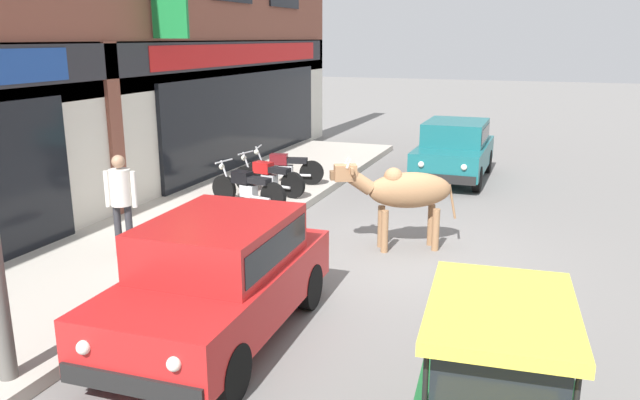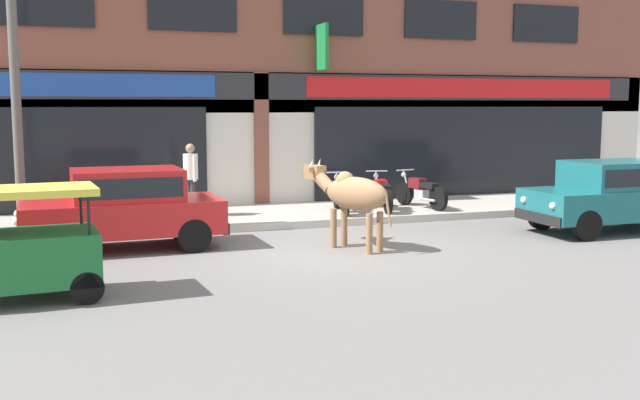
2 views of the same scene
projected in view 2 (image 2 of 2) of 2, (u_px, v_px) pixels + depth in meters
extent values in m
plane|color=slate|center=(335.00, 248.00, 13.71)|extent=(90.00, 90.00, 0.00)
cube|color=#B7AFA3|center=(279.00, 215.00, 17.22)|extent=(19.00, 3.11, 0.16)
cube|color=silver|center=(259.00, 141.00, 18.74)|extent=(23.00, 0.55, 3.40)
cube|color=#28282D|center=(261.00, 86.00, 18.27)|extent=(22.08, 0.08, 0.64)
cube|color=black|center=(11.00, 162.00, 16.62)|extent=(8.74, 0.10, 2.40)
cube|color=#1E479E|center=(7.00, 84.00, 16.39)|extent=(9.20, 0.05, 0.52)
cube|color=brown|center=(261.00, 142.00, 18.46)|extent=(0.36, 0.12, 3.40)
cube|color=black|center=(467.00, 151.00, 20.33)|extent=(8.74, 0.10, 2.40)
cube|color=red|center=(469.00, 88.00, 20.09)|extent=(9.20, 0.05, 0.52)
cube|color=black|center=(45.00, 3.00, 16.48)|extent=(2.09, 0.06, 1.00)
cube|color=black|center=(193.00, 9.00, 17.53)|extent=(2.09, 0.06, 1.00)
cube|color=black|center=(324.00, 15.00, 18.58)|extent=(2.09, 0.06, 1.00)
cube|color=black|center=(441.00, 20.00, 19.63)|extent=(2.09, 0.06, 1.00)
cube|color=black|center=(546.00, 24.00, 20.68)|extent=(2.09, 0.06, 1.00)
cube|color=#197A38|center=(322.00, 47.00, 18.22)|extent=(0.08, 0.80, 1.10)
ellipsoid|color=#936B47|center=(357.00, 194.00, 13.40)|extent=(1.08, 1.49, 0.60)
sphere|color=#936B47|center=(345.00, 180.00, 13.56)|extent=(0.32, 0.32, 0.32)
cylinder|color=#936B47|center=(333.00, 228.00, 13.68)|extent=(0.12, 0.12, 0.72)
cylinder|color=#936B47|center=(344.00, 226.00, 13.88)|extent=(0.12, 0.12, 0.72)
cylinder|color=#936B47|center=(369.00, 234.00, 13.07)|extent=(0.12, 0.12, 0.72)
cylinder|color=#936B47|center=(380.00, 232.00, 13.28)|extent=(0.12, 0.12, 0.72)
cylinder|color=#936B47|center=(324.00, 182.00, 13.95)|extent=(0.42, 0.52, 0.43)
cube|color=#936B47|center=(314.00, 172.00, 14.11)|extent=(0.36, 0.42, 0.26)
cube|color=brown|center=(308.00, 174.00, 14.24)|extent=(0.21, 0.20, 0.14)
cone|color=beige|center=(312.00, 163.00, 13.99)|extent=(0.10, 0.13, 0.19)
cone|color=beige|center=(319.00, 162.00, 14.13)|extent=(0.10, 0.13, 0.19)
cube|color=#936B47|center=(311.00, 170.00, 13.94)|extent=(0.14, 0.10, 0.10)
cube|color=#936B47|center=(323.00, 169.00, 14.16)|extent=(0.14, 0.10, 0.10)
cylinder|color=#936B47|center=(388.00, 210.00, 12.91)|extent=(0.11, 0.16, 0.60)
cylinder|color=black|center=(587.00, 226.00, 14.35)|extent=(0.60, 0.18, 0.60)
cylinder|color=black|center=(542.00, 215.00, 15.70)|extent=(0.60, 0.18, 0.60)
cylinder|color=black|center=(631.00, 210.00, 16.43)|extent=(0.60, 0.18, 0.60)
cube|color=#196066|center=(611.00, 203.00, 15.35)|extent=(3.50, 1.61, 0.60)
cube|color=#196066|center=(616.00, 175.00, 15.31)|extent=(1.90, 1.44, 0.56)
cube|color=black|center=(616.00, 175.00, 15.31)|extent=(1.75, 1.46, 0.35)
cube|color=black|center=(539.00, 218.00, 14.83)|extent=(0.12, 1.52, 0.20)
sphere|color=silver|center=(553.00, 206.00, 14.33)|extent=(0.14, 0.14, 0.14)
sphere|color=silver|center=(524.00, 200.00, 15.23)|extent=(0.14, 0.14, 0.14)
cylinder|color=black|center=(57.00, 244.00, 12.43)|extent=(0.61, 0.20, 0.60)
cylinder|color=black|center=(55.00, 231.00, 13.77)|extent=(0.61, 0.20, 0.60)
cylinder|color=black|center=(194.00, 236.00, 13.24)|extent=(0.61, 0.20, 0.60)
cylinder|color=black|center=(180.00, 224.00, 14.58)|extent=(0.61, 0.20, 0.60)
cube|color=red|center=(123.00, 217.00, 13.47)|extent=(3.55, 1.71, 0.60)
cube|color=red|center=(127.00, 184.00, 13.43)|extent=(1.94, 1.50, 0.56)
cube|color=black|center=(127.00, 184.00, 13.43)|extent=(1.79, 1.51, 0.35)
cube|color=black|center=(20.00, 235.00, 12.89)|extent=(0.17, 1.52, 0.20)
cube|color=black|center=(217.00, 223.00, 14.10)|extent=(0.17, 1.52, 0.20)
sphere|color=silver|center=(17.00, 221.00, 12.40)|extent=(0.14, 0.14, 0.14)
sphere|color=silver|center=(18.00, 214.00, 13.29)|extent=(0.14, 0.14, 0.14)
cube|color=red|center=(224.00, 210.00, 13.61)|extent=(0.03, 0.16, 0.14)
cube|color=red|center=(212.00, 203.00, 14.53)|extent=(0.03, 0.16, 0.14)
cylinder|color=black|center=(87.00, 288.00, 9.79)|extent=(0.45, 0.15, 0.44)
cylinder|color=black|center=(79.00, 272.00, 10.74)|extent=(0.45, 0.15, 0.44)
cube|color=#19602D|center=(31.00, 258.00, 9.96)|extent=(1.79, 1.29, 0.70)
cylinder|color=black|center=(89.00, 214.00, 9.72)|extent=(0.04, 0.04, 0.55)
cylinder|color=black|center=(81.00, 204.00, 10.61)|extent=(0.04, 0.04, 0.55)
cube|color=#DBCC42|center=(32.00, 191.00, 9.87)|extent=(1.70, 1.22, 0.10)
cylinder|color=black|center=(337.00, 197.00, 17.70)|extent=(0.21, 0.57, 0.56)
cylinder|color=black|center=(345.00, 204.00, 16.47)|extent=(0.21, 0.57, 0.56)
cube|color=#B2B5BA|center=(341.00, 198.00, 17.06)|extent=(0.26, 0.35, 0.24)
cube|color=black|center=(340.00, 186.00, 17.19)|extent=(0.31, 0.44, 0.24)
cube|color=black|center=(343.00, 189.00, 16.79)|extent=(0.32, 0.55, 0.12)
cylinder|color=#B2B5BA|center=(337.00, 184.00, 17.60)|extent=(0.09, 0.27, 0.59)
cylinder|color=#B2B5BA|center=(337.00, 172.00, 17.61)|extent=(0.52, 0.13, 0.03)
sphere|color=silver|center=(337.00, 177.00, 17.68)|extent=(0.12, 0.12, 0.12)
cylinder|color=#B2B5BA|center=(339.00, 204.00, 16.70)|extent=(0.15, 0.48, 0.06)
cylinder|color=black|center=(376.00, 195.00, 18.04)|extent=(0.20, 0.57, 0.56)
cylinder|color=black|center=(388.00, 202.00, 16.82)|extent=(0.20, 0.57, 0.56)
cube|color=#B2B5BA|center=(382.00, 197.00, 17.40)|extent=(0.26, 0.35, 0.24)
cube|color=red|center=(381.00, 185.00, 17.53)|extent=(0.31, 0.44, 0.24)
cube|color=black|center=(385.00, 187.00, 17.14)|extent=(0.31, 0.55, 0.12)
cylinder|color=#B2B5BA|center=(377.00, 183.00, 17.95)|extent=(0.09, 0.27, 0.59)
cylinder|color=#B2B5BA|center=(377.00, 171.00, 17.95)|extent=(0.52, 0.13, 0.03)
sphere|color=silver|center=(376.00, 176.00, 18.02)|extent=(0.12, 0.12, 0.12)
cylinder|color=#B2B5BA|center=(381.00, 202.00, 17.05)|extent=(0.15, 0.48, 0.06)
cylinder|color=black|center=(404.00, 193.00, 18.35)|extent=(0.23, 0.57, 0.56)
cylinder|color=black|center=(438.00, 199.00, 17.30)|extent=(0.23, 0.57, 0.56)
cube|color=#B2B5BA|center=(421.00, 194.00, 17.80)|extent=(0.27, 0.36, 0.24)
cube|color=maroon|center=(417.00, 183.00, 17.91)|extent=(0.33, 0.44, 0.24)
cube|color=black|center=(428.00, 185.00, 17.57)|extent=(0.33, 0.56, 0.12)
cylinder|color=#B2B5BA|center=(406.00, 182.00, 18.26)|extent=(0.10, 0.27, 0.59)
cylinder|color=#B2B5BA|center=(405.00, 170.00, 18.26)|extent=(0.51, 0.15, 0.03)
sphere|color=silver|center=(404.00, 175.00, 18.33)|extent=(0.12, 0.12, 0.12)
cylinder|color=#B2B5BA|center=(428.00, 200.00, 17.45)|extent=(0.17, 0.48, 0.06)
cylinder|color=#2D2D33|center=(189.00, 197.00, 16.50)|extent=(0.11, 0.11, 0.82)
cylinder|color=#2D2D33|center=(193.00, 198.00, 16.36)|extent=(0.11, 0.11, 0.82)
cylinder|color=silver|center=(191.00, 167.00, 16.34)|extent=(0.32, 0.32, 0.56)
cylinder|color=silver|center=(186.00, 167.00, 16.52)|extent=(0.08, 0.08, 0.56)
cylinder|color=silver|center=(195.00, 168.00, 16.17)|extent=(0.08, 0.08, 0.56)
sphere|color=tan|center=(190.00, 148.00, 16.29)|extent=(0.20, 0.20, 0.20)
cylinder|color=#595651|center=(16.00, 92.00, 13.95)|extent=(0.18, 0.18, 5.34)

